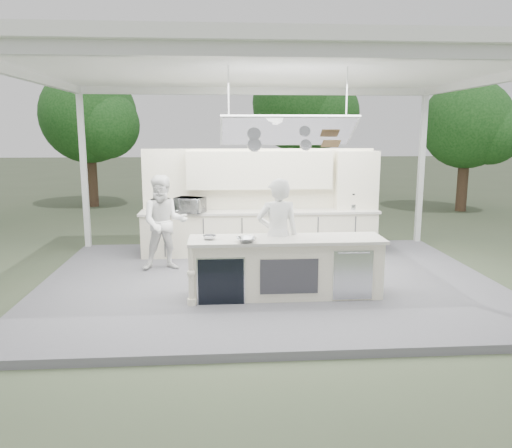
{
  "coord_description": "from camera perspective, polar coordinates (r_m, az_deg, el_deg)",
  "views": [
    {
      "loc": [
        -0.84,
        -8.59,
        2.75
      ],
      "look_at": [
        -0.19,
        0.4,
        1.06
      ],
      "focal_mm": 35.0,
      "sensor_mm": 36.0,
      "label": 1
    }
  ],
  "objects": [
    {
      "name": "sous_chef",
      "position": [
        9.61,
        -10.43,
        0.13
      ],
      "size": [
        0.96,
        0.78,
        1.82
      ],
      "primitive_type": "imported",
      "rotation": [
        0.0,
        0.0,
        0.11
      ],
      "color": "white",
      "rests_on": "stage_deck"
    },
    {
      "name": "bowl_small",
      "position": [
        7.86,
        -5.33,
        -1.53
      ],
      "size": [
        0.21,
        0.21,
        0.06
      ],
      "primitive_type": "imported",
      "rotation": [
        0.0,
        0.0,
        0.01
      ],
      "color": "silver",
      "rests_on": "demo_island"
    },
    {
      "name": "demo_island",
      "position": [
        8.04,
        3.33,
        -4.93
      ],
      "size": [
        3.1,
        0.79,
        0.95
      ],
      "color": "white",
      "rests_on": "stage_deck"
    },
    {
      "name": "back_wall_unit",
      "position": [
        10.85,
        2.71,
        4.39
      ],
      "size": [
        5.05,
        0.48,
        2.25
      ],
      "color": "white",
      "rests_on": "stage_deck"
    },
    {
      "name": "tent",
      "position": [
        8.68,
        1.55,
        16.98
      ],
      "size": [
        8.2,
        6.2,
        3.86
      ],
      "color": "white",
      "rests_on": "ground"
    },
    {
      "name": "stage_deck",
      "position": [
        9.04,
        1.41,
        -6.68
      ],
      "size": [
        8.0,
        6.0,
        0.12
      ],
      "primitive_type": "cube",
      "color": "#5B5B5F",
      "rests_on": "ground"
    },
    {
      "name": "head_chef",
      "position": [
        8.13,
        2.49,
        -1.35
      ],
      "size": [
        0.72,
        0.5,
        1.89
      ],
      "primitive_type": "imported",
      "rotation": [
        0.0,
        0.0,
        3.21
      ],
      "color": "white",
      "rests_on": "stage_deck"
    },
    {
      "name": "tree_cluster",
      "position": [
        18.39,
        -2.05,
        12.3
      ],
      "size": [
        19.55,
        9.4,
        5.85
      ],
      "color": "#4A3725",
      "rests_on": "ground"
    },
    {
      "name": "back_counter",
      "position": [
        10.74,
        0.45,
        -0.93
      ],
      "size": [
        5.08,
        0.72,
        0.95
      ],
      "color": "white",
      "rests_on": "stage_deck"
    },
    {
      "name": "ground",
      "position": [
        9.06,
        1.41,
        -7.04
      ],
      "size": [
        90.0,
        90.0,
        0.0
      ],
      "primitive_type": "plane",
      "color": "#444F36",
      "rests_on": "ground"
    },
    {
      "name": "toaster_oven",
      "position": [
        10.42,
        -7.57,
        2.15
      ],
      "size": [
        0.68,
        0.58,
        0.32
      ],
      "primitive_type": "imported",
      "rotation": [
        0.0,
        0.0,
        -0.37
      ],
      "color": "silver",
      "rests_on": "back_counter"
    },
    {
      "name": "bowl_large",
      "position": [
        7.63,
        -1.11,
        -1.81
      ],
      "size": [
        0.37,
        0.37,
        0.07
      ],
      "primitive_type": "imported",
      "rotation": [
        0.0,
        0.0,
        0.22
      ],
      "color": "#B6B8BD",
      "rests_on": "demo_island"
    }
  ]
}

